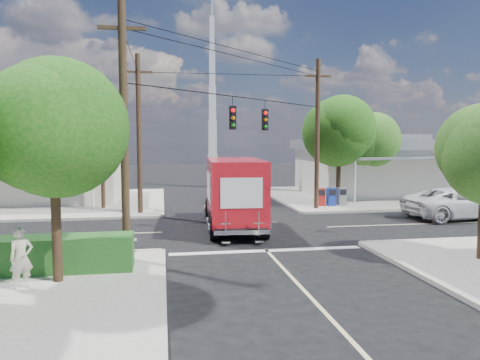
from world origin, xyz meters
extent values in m
plane|color=black|center=(0.00, 0.00, 0.00)|extent=(120.00, 120.00, 0.00)
cube|color=#9A958B|center=(11.00, 11.00, 0.07)|extent=(14.00, 14.00, 0.14)
cube|color=#B1AC9D|center=(4.00, 11.00, 0.07)|extent=(0.25, 14.00, 0.14)
cube|color=#B1AC9D|center=(11.00, 4.00, 0.07)|extent=(14.00, 0.25, 0.14)
cube|color=#9A958B|center=(-11.00, 11.00, 0.07)|extent=(14.00, 14.00, 0.14)
cube|color=#B1AC9D|center=(-4.00, 11.00, 0.07)|extent=(0.25, 14.00, 0.14)
cube|color=#B1AC9D|center=(-11.00, 4.00, 0.07)|extent=(14.00, 0.25, 0.14)
cube|color=#B1AC9D|center=(4.00, -11.00, 0.07)|extent=(0.25, 14.00, 0.14)
cube|color=#B1AC9D|center=(-4.00, -11.00, 0.07)|extent=(0.25, 14.00, 0.14)
cube|color=beige|center=(0.00, 10.00, 0.01)|extent=(0.12, 12.00, 0.01)
cube|color=beige|center=(0.00, -10.00, 0.01)|extent=(0.12, 12.00, 0.01)
cube|color=beige|center=(10.00, 0.00, 0.01)|extent=(12.00, 0.12, 0.01)
cube|color=beige|center=(-10.00, 0.00, 0.01)|extent=(12.00, 0.12, 0.01)
cube|color=silver|center=(0.00, -4.30, 0.01)|extent=(7.50, 0.40, 0.01)
cube|color=silver|center=(12.50, 12.00, 1.84)|extent=(11.00, 8.00, 3.40)
cube|color=gray|center=(12.50, 12.00, 3.89)|extent=(11.80, 8.80, 0.70)
cube|color=gray|center=(12.50, 12.00, 4.39)|extent=(6.05, 4.40, 0.50)
cube|color=gray|center=(12.50, 7.10, 3.04)|extent=(9.90, 1.80, 0.15)
cylinder|color=silver|center=(8.10, 6.30, 1.59)|extent=(0.12, 0.12, 2.90)
cylinder|color=silver|center=(16.90, 6.30, 1.59)|extent=(0.12, 0.12, 2.90)
cube|color=beige|center=(-12.00, 12.50, 1.74)|extent=(10.00, 8.00, 3.20)
cube|color=gray|center=(-12.00, 12.50, 3.69)|extent=(10.80, 8.80, 0.70)
cube|color=gray|center=(-12.00, 12.50, 4.19)|extent=(5.50, 4.40, 0.50)
cube|color=gray|center=(-12.00, 7.60, 2.84)|extent=(9.00, 1.80, 0.15)
cylinder|color=silver|center=(-8.00, 6.80, 1.49)|extent=(0.12, 0.12, 2.70)
cube|color=silver|center=(0.50, 20.00, 1.50)|extent=(0.80, 0.80, 3.00)
cube|color=silver|center=(0.50, 20.00, 4.50)|extent=(0.70, 0.70, 3.00)
cube|color=silver|center=(0.50, 20.00, 7.50)|extent=(0.60, 0.60, 3.00)
cube|color=silver|center=(0.50, 20.00, 10.50)|extent=(0.50, 0.50, 3.00)
cube|color=silver|center=(0.50, 20.00, 13.50)|extent=(0.40, 0.40, 3.00)
cylinder|color=silver|center=(0.50, 20.00, 16.00)|extent=(0.10, 0.10, 2.00)
cylinder|color=#422D1C|center=(-7.00, -7.50, 2.00)|extent=(0.28, 0.28, 3.71)
sphere|color=#12490F|center=(-7.00, -7.50, 4.32)|extent=(3.71, 3.71, 3.71)
sphere|color=#12490F|center=(-7.40, -7.30, 4.55)|extent=(3.02, 3.02, 3.02)
sphere|color=#12490F|center=(-6.65, -7.80, 4.20)|extent=(3.25, 3.25, 3.25)
cylinder|color=#422D1C|center=(7.20, 6.80, 2.19)|extent=(0.28, 0.28, 4.10)
sphere|color=#12490F|center=(7.20, 6.80, 4.75)|extent=(4.10, 4.10, 4.10)
sphere|color=#12490F|center=(6.80, 7.00, 5.00)|extent=(3.33, 3.33, 3.33)
sphere|color=#12490F|center=(7.55, 6.50, 4.62)|extent=(3.58, 3.58, 3.58)
cylinder|color=#422D1C|center=(9.80, 9.00, 1.93)|extent=(0.28, 0.28, 3.58)
sphere|color=#296017|center=(9.80, 9.00, 4.17)|extent=(3.58, 3.58, 3.58)
sphere|color=#296017|center=(9.40, 9.20, 4.40)|extent=(2.91, 2.91, 2.91)
sphere|color=#296017|center=(10.15, 8.70, 4.06)|extent=(3.14, 3.14, 3.14)
sphere|color=#296017|center=(6.60, -7.00, 4.24)|extent=(2.81, 2.81, 2.81)
cylinder|color=#422D1C|center=(-7.50, 7.50, 2.64)|extent=(0.24, 0.24, 5.00)
cone|color=#2A6B2D|center=(-6.60, 7.50, 5.24)|extent=(0.50, 2.06, 0.98)
cone|color=#2A6B2D|center=(-6.94, 8.20, 5.24)|extent=(1.92, 1.68, 0.98)
cone|color=#2A6B2D|center=(-7.70, 8.38, 5.24)|extent=(2.12, 0.95, 0.98)
cone|color=#2A6B2D|center=(-8.31, 7.89, 5.24)|extent=(1.34, 2.07, 0.98)
cone|color=#2A6B2D|center=(-8.31, 7.11, 5.24)|extent=(1.34, 2.07, 0.98)
cone|color=#2A6B2D|center=(-7.70, 6.62, 5.24)|extent=(2.12, 0.95, 0.98)
cone|color=#2A6B2D|center=(-6.94, 6.80, 5.24)|extent=(1.92, 1.68, 0.98)
cylinder|color=#422D1C|center=(-9.50, 9.00, 2.44)|extent=(0.24, 0.24, 4.60)
cone|color=#2A6B2D|center=(-8.60, 9.00, 4.84)|extent=(0.50, 2.06, 0.98)
cone|color=#2A6B2D|center=(-8.94, 9.70, 4.84)|extent=(1.92, 1.68, 0.98)
cone|color=#2A6B2D|center=(-9.70, 9.88, 4.84)|extent=(2.12, 0.95, 0.98)
cone|color=#2A6B2D|center=(-10.31, 9.39, 4.84)|extent=(1.34, 2.07, 0.98)
cone|color=#2A6B2D|center=(-10.31, 8.61, 4.84)|extent=(1.34, 2.07, 0.98)
cone|color=#2A6B2D|center=(-9.70, 8.12, 4.84)|extent=(2.12, 0.95, 0.98)
cone|color=#2A6B2D|center=(-8.94, 8.30, 4.84)|extent=(1.92, 1.68, 0.98)
cylinder|color=#473321|center=(-5.20, -5.20, 4.50)|extent=(0.28, 0.28, 9.00)
cube|color=#473321|center=(-5.20, -5.20, 8.00)|extent=(1.60, 0.12, 0.12)
cylinder|color=#473321|center=(5.20, 5.20, 4.50)|extent=(0.28, 0.28, 9.00)
cube|color=#473321|center=(5.20, 5.20, 8.00)|extent=(1.60, 0.12, 0.12)
cylinder|color=#473321|center=(-5.20, 5.20, 4.50)|extent=(0.28, 0.28, 9.00)
cube|color=#473321|center=(-5.20, 5.20, 8.00)|extent=(1.60, 0.12, 0.12)
cylinder|color=black|center=(0.00, 0.00, 6.20)|extent=(10.43, 10.43, 0.04)
cube|color=black|center=(-0.80, -0.80, 5.25)|extent=(0.30, 0.24, 1.05)
sphere|color=red|center=(-0.80, -0.94, 5.58)|extent=(0.20, 0.20, 0.20)
cube|color=black|center=(1.10, 1.10, 5.25)|extent=(0.30, 0.24, 1.05)
sphere|color=red|center=(1.10, 0.96, 5.58)|extent=(0.20, 0.20, 0.20)
cube|color=silver|center=(-7.80, -5.60, 0.49)|extent=(5.94, 0.05, 0.08)
cube|color=silver|center=(-7.80, -5.60, 0.89)|extent=(5.94, 0.05, 0.08)
cube|color=silver|center=(-5.00, -5.60, 0.64)|extent=(0.09, 0.06, 1.00)
cube|color=#1C4C1D|center=(-8.00, -6.40, 0.69)|extent=(6.20, 1.20, 1.10)
cube|color=maroon|center=(5.80, 6.20, 0.69)|extent=(0.50, 0.50, 1.10)
cube|color=#17329E|center=(6.50, 6.20, 0.69)|extent=(0.50, 0.50, 1.10)
cube|color=slate|center=(7.20, 6.20, 0.69)|extent=(0.50, 0.50, 1.10)
cube|color=black|center=(-0.56, 0.62, 0.53)|extent=(2.63, 7.61, 0.24)
cube|color=red|center=(-0.40, 3.55, 1.30)|extent=(2.39, 1.76, 2.11)
cube|color=black|center=(-0.36, 4.22, 1.68)|extent=(2.03, 0.35, 0.91)
cube|color=silver|center=(-0.35, 4.41, 0.62)|extent=(2.21, 0.24, 0.34)
cube|color=red|center=(-0.61, -0.24, 1.97)|extent=(2.71, 5.70, 2.79)
cube|color=white|center=(0.61, -0.31, 2.11)|extent=(0.22, 3.45, 1.25)
cube|color=white|center=(-1.83, -0.17, 2.11)|extent=(0.22, 3.45, 1.25)
cube|color=white|center=(-0.77, -3.04, 2.11)|extent=(1.73, 0.12, 1.25)
cube|color=silver|center=(-0.78, -3.17, 0.53)|extent=(2.32, 0.37, 0.17)
cube|color=silver|center=(-1.46, -3.26, 0.91)|extent=(0.43, 0.08, 0.96)
cube|color=silver|center=(-0.11, -3.33, 0.91)|extent=(0.43, 0.08, 0.96)
cylinder|color=black|center=(-1.51, 3.46, 0.53)|extent=(0.37, 1.07, 1.06)
cylinder|color=black|center=(0.70, 3.34, 0.53)|extent=(0.37, 1.07, 1.06)
cylinder|color=black|center=(-1.82, -2.10, 0.53)|extent=(0.37, 1.07, 1.06)
cylinder|color=black|center=(0.38, -2.22, 0.53)|extent=(0.37, 1.07, 1.06)
imported|color=silver|center=(11.92, 1.15, 0.84)|extent=(6.21, 3.21, 1.67)
imported|color=beige|center=(-7.83, -8.08, 1.01)|extent=(0.76, 0.69, 1.73)
camera|label=1|loc=(-3.93, -21.62, 4.29)|focal=35.00mm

